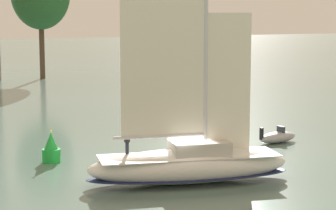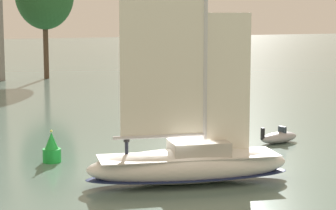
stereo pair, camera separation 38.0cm
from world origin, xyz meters
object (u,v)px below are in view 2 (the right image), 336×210
Objects in this scene: sailboat_main at (189,161)px; motor_tender at (279,137)px; channel_buoy at (52,149)px; sailboat_moored_near_marina at (210,105)px.

motor_tender is at bearing 35.11° from sailboat_main.
sailboat_main is at bearing -53.42° from channel_buoy.
sailboat_moored_near_marina is (13.29, 23.74, -0.69)m from sailboat_main.
channel_buoy is at bearing 126.58° from sailboat_main.
sailboat_main is 10.12m from channel_buoy.
sailboat_main reaches higher than channel_buoy.
sailboat_main is at bearing -119.25° from sailboat_moored_near_marina.
sailboat_moored_near_marina is at bearing 60.75° from sailboat_main.
sailboat_moored_near_marina is 16.22m from motor_tender.
channel_buoy reaches higher than motor_tender.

